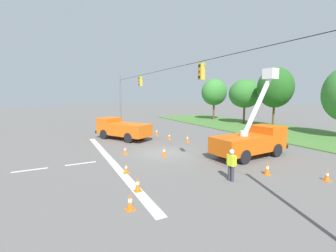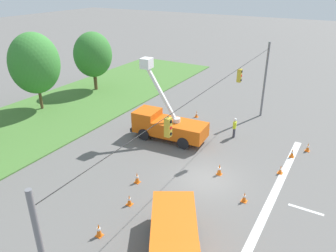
{
  "view_description": "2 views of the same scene",
  "coord_description": "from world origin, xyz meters",
  "px_view_note": "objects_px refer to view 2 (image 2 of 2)",
  "views": [
    {
      "loc": [
        16.01,
        -7.75,
        4.65
      ],
      "look_at": [
        -0.83,
        0.78,
        2.06
      ],
      "focal_mm": 24.0,
      "sensor_mm": 36.0,
      "label": 1
    },
    {
      "loc": [
        -17.52,
        -7.08,
        12.55
      ],
      "look_at": [
        1.81,
        4.13,
        2.32
      ],
      "focal_mm": 35.0,
      "sensor_mm": 36.0,
      "label": 2
    }
  ],
  "objects_px": {
    "traffic_cone_lane_edge_a": "(244,197)",
    "road_worker": "(235,127)",
    "utility_truck_support_near": "(174,243)",
    "traffic_cone_far_left": "(219,169)",
    "traffic_cone_mid_right": "(196,114)",
    "traffic_cone_lane_edge_b": "(281,169)",
    "traffic_cone_mid_left": "(208,126)",
    "utility_truck_bucket_lift": "(167,124)",
    "traffic_cone_centre_line": "(137,178)",
    "tree_far_east": "(93,55)",
    "traffic_cone_foreground_left": "(99,230)",
    "traffic_cone_foreground_right": "(308,147)",
    "traffic_cone_far_right": "(292,153)",
    "tree_east": "(35,63)",
    "traffic_cone_near_bucket": "(129,200)"
  },
  "relations": [
    {
      "from": "tree_east",
      "to": "traffic_cone_lane_edge_b",
      "type": "distance_m",
      "value": 24.61
    },
    {
      "from": "traffic_cone_mid_left",
      "to": "traffic_cone_mid_right",
      "type": "bearing_deg",
      "value": 44.66
    },
    {
      "from": "traffic_cone_far_left",
      "to": "tree_far_east",
      "type": "bearing_deg",
      "value": 63.48
    },
    {
      "from": "traffic_cone_lane_edge_a",
      "to": "road_worker",
      "type": "bearing_deg",
      "value": 23.78
    },
    {
      "from": "road_worker",
      "to": "traffic_cone_far_left",
      "type": "bearing_deg",
      "value": -169.52
    },
    {
      "from": "tree_far_east",
      "to": "traffic_cone_near_bucket",
      "type": "distance_m",
      "value": 23.23
    },
    {
      "from": "tree_far_east",
      "to": "traffic_cone_centre_line",
      "type": "xyz_separation_m",
      "value": [
        -13.65,
        -15.62,
        -3.91
      ]
    },
    {
      "from": "traffic_cone_foreground_right",
      "to": "traffic_cone_lane_edge_a",
      "type": "xyz_separation_m",
      "value": [
        -8.68,
        2.29,
        -0.02
      ]
    },
    {
      "from": "tree_far_east",
      "to": "traffic_cone_lane_edge_b",
      "type": "relative_size",
      "value": 10.81
    },
    {
      "from": "traffic_cone_foreground_left",
      "to": "traffic_cone_lane_edge_b",
      "type": "xyz_separation_m",
      "value": [
        11.04,
        -6.9,
        -0.1
      ]
    },
    {
      "from": "traffic_cone_foreground_left",
      "to": "traffic_cone_near_bucket",
      "type": "relative_size",
      "value": 1.14
    },
    {
      "from": "traffic_cone_mid_right",
      "to": "traffic_cone_far_right",
      "type": "distance_m",
      "value": 10.26
    },
    {
      "from": "road_worker",
      "to": "traffic_cone_mid_right",
      "type": "height_order",
      "value": "road_worker"
    },
    {
      "from": "traffic_cone_mid_right",
      "to": "traffic_cone_lane_edge_a",
      "type": "xyz_separation_m",
      "value": [
        -10.51,
        -8.26,
        0.02
      ]
    },
    {
      "from": "traffic_cone_lane_edge_a",
      "to": "traffic_cone_far_right",
      "type": "xyz_separation_m",
      "value": [
        7.1,
        -1.42,
        0.03
      ]
    },
    {
      "from": "tree_far_east",
      "to": "traffic_cone_foreground_left",
      "type": "bearing_deg",
      "value": -138.24
    },
    {
      "from": "utility_truck_support_near",
      "to": "traffic_cone_far_left",
      "type": "bearing_deg",
      "value": 6.85
    },
    {
      "from": "road_worker",
      "to": "traffic_cone_mid_right",
      "type": "bearing_deg",
      "value": 62.95
    },
    {
      "from": "road_worker",
      "to": "traffic_cone_foreground_left",
      "type": "relative_size",
      "value": 2.19
    },
    {
      "from": "traffic_cone_lane_edge_b",
      "to": "traffic_cone_centre_line",
      "type": "height_order",
      "value": "traffic_cone_centre_line"
    },
    {
      "from": "utility_truck_bucket_lift",
      "to": "traffic_cone_mid_left",
      "type": "xyz_separation_m",
      "value": [
        3.34,
        -2.31,
        -0.96
      ]
    },
    {
      "from": "traffic_cone_foreground_left",
      "to": "traffic_cone_mid_left",
      "type": "distance_m",
      "value": 15.08
    },
    {
      "from": "tree_far_east",
      "to": "traffic_cone_mid_left",
      "type": "xyz_separation_m",
      "value": [
        -3.66,
        -16.31,
        -3.9
      ]
    },
    {
      "from": "road_worker",
      "to": "traffic_cone_mid_right",
      "type": "distance_m",
      "value": 5.3
    },
    {
      "from": "tree_far_east",
      "to": "traffic_cone_centre_line",
      "type": "bearing_deg",
      "value": -131.14
    },
    {
      "from": "tree_far_east",
      "to": "traffic_cone_foreground_right",
      "type": "relative_size",
      "value": 9.71
    },
    {
      "from": "traffic_cone_far_left",
      "to": "traffic_cone_foreground_left",
      "type": "bearing_deg",
      "value": 159.6
    },
    {
      "from": "utility_truck_support_near",
      "to": "traffic_cone_lane_edge_b",
      "type": "distance_m",
      "value": 10.88
    },
    {
      "from": "traffic_cone_lane_edge_a",
      "to": "traffic_cone_far_left",
      "type": "xyz_separation_m",
      "value": [
        2.06,
        2.46,
        0.08
      ]
    },
    {
      "from": "utility_truck_support_near",
      "to": "traffic_cone_mid_left",
      "type": "distance_m",
      "value": 15.3
    },
    {
      "from": "utility_truck_bucket_lift",
      "to": "traffic_cone_lane_edge_b",
      "type": "distance_m",
      "value": 9.71
    },
    {
      "from": "utility_truck_bucket_lift",
      "to": "traffic_cone_centre_line",
      "type": "xyz_separation_m",
      "value": [
        -6.65,
        -1.62,
        -0.96
      ]
    },
    {
      "from": "traffic_cone_foreground_left",
      "to": "utility_truck_bucket_lift",
      "type": "bearing_deg",
      "value": 13.1
    },
    {
      "from": "tree_east",
      "to": "traffic_cone_centre_line",
      "type": "height_order",
      "value": "tree_east"
    },
    {
      "from": "tree_far_east",
      "to": "traffic_cone_lane_edge_b",
      "type": "xyz_separation_m",
      "value": [
        -7.69,
        -23.63,
        -3.98
      ]
    },
    {
      "from": "utility_truck_support_near",
      "to": "traffic_cone_far_right",
      "type": "distance_m",
      "value": 13.62
    },
    {
      "from": "traffic_cone_near_bucket",
      "to": "traffic_cone_centre_line",
      "type": "height_order",
      "value": "traffic_cone_centre_line"
    },
    {
      "from": "tree_east",
      "to": "utility_truck_bucket_lift",
      "type": "distance_m",
      "value": 14.99
    },
    {
      "from": "traffic_cone_foreground_right",
      "to": "traffic_cone_near_bucket",
      "type": "bearing_deg",
      "value": 146.7
    },
    {
      "from": "traffic_cone_centre_line",
      "to": "traffic_cone_mid_right",
      "type": "bearing_deg",
      "value": 6.73
    },
    {
      "from": "tree_far_east",
      "to": "traffic_cone_far_left",
      "type": "height_order",
      "value": "tree_far_east"
    },
    {
      "from": "tree_east",
      "to": "traffic_cone_foreground_right",
      "type": "relative_size",
      "value": 11.0
    },
    {
      "from": "traffic_cone_foreground_right",
      "to": "traffic_cone_centre_line",
      "type": "bearing_deg",
      "value": 138.47
    },
    {
      "from": "tree_east",
      "to": "traffic_cone_far_left",
      "type": "height_order",
      "value": "tree_east"
    },
    {
      "from": "utility_truck_support_near",
      "to": "traffic_cone_centre_line",
      "type": "distance_m",
      "value": 7.09
    },
    {
      "from": "road_worker",
      "to": "traffic_cone_mid_left",
      "type": "xyz_separation_m",
      "value": [
        0.24,
        2.56,
        -0.62
      ]
    },
    {
      "from": "traffic_cone_foreground_right",
      "to": "traffic_cone_near_bucket",
      "type": "relative_size",
      "value": 1.0
    },
    {
      "from": "traffic_cone_lane_edge_a",
      "to": "traffic_cone_far_left",
      "type": "relative_size",
      "value": 0.83
    },
    {
      "from": "traffic_cone_mid_left",
      "to": "traffic_cone_far_right",
      "type": "distance_m",
      "value": 7.66
    },
    {
      "from": "utility_truck_bucket_lift",
      "to": "traffic_cone_foreground_left",
      "type": "relative_size",
      "value": 8.3
    }
  ]
}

